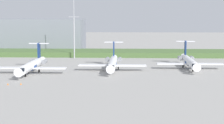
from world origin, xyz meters
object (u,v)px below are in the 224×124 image
(safety_cone_front_marker, at_px, (8,84))
(regional_jet_second, at_px, (113,63))
(regional_jet_nearest, at_px, (32,65))
(antenna_mast, at_px, (74,32))
(regional_jet_third, at_px, (189,61))
(safety_cone_mid_marker, at_px, (21,84))

(safety_cone_front_marker, bearing_deg, regional_jet_second, 47.07)
(regional_jet_nearest, height_order, regional_jet_second, same)
(safety_cone_front_marker, bearing_deg, antenna_mast, 81.67)
(regional_jet_third, distance_m, safety_cone_front_marker, 63.86)
(antenna_mast, bearing_deg, regional_jet_nearest, -100.99)
(antenna_mast, xyz_separation_m, safety_cone_front_marker, (-9.21, -62.90, -10.96))
(safety_cone_mid_marker, bearing_deg, regional_jet_second, 50.46)
(regional_jet_nearest, bearing_deg, antenna_mast, 79.01)
(regional_jet_nearest, height_order, antenna_mast, antenna_mast)
(regional_jet_nearest, relative_size, regional_jet_third, 1.00)
(regional_jet_second, bearing_deg, safety_cone_front_marker, -132.93)
(regional_jet_second, relative_size, safety_cone_mid_marker, 56.36)
(antenna_mast, bearing_deg, safety_cone_mid_marker, -95.28)
(regional_jet_second, relative_size, regional_jet_third, 1.00)
(safety_cone_front_marker, xyz_separation_m, safety_cone_mid_marker, (3.44, 0.47, 0.00))
(regional_jet_second, relative_size, antenna_mast, 1.14)
(regional_jet_second, xyz_separation_m, safety_cone_mid_marker, (-23.68, -28.69, -2.26))
(safety_cone_mid_marker, bearing_deg, regional_jet_third, 33.80)
(safety_cone_front_marker, relative_size, safety_cone_mid_marker, 1.00)
(regional_jet_third, relative_size, safety_cone_mid_marker, 56.36)
(regional_jet_second, bearing_deg, antenna_mast, 117.97)
(safety_cone_front_marker, height_order, safety_cone_mid_marker, same)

